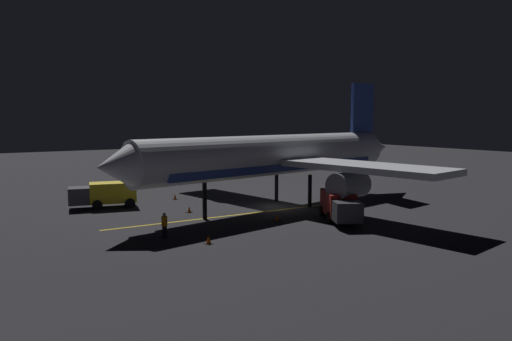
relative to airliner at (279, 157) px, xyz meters
The scene contains 10 objects.
ground_plane 4.74m from the airliner, 98.97° to the left, with size 180.00×180.00×0.20m, color #242428.
apron_guide_stripe 6.62m from the airliner, 105.60° to the left, with size 0.24×23.98×0.01m, color gold.
airliner is the anchor object (origin of this frame).
baggage_truck 16.20m from the airliner, 58.82° to the left, with size 3.46×6.16×2.28m.
catering_truck 8.55m from the airliner, behind, with size 6.03×4.59×2.27m.
ground_crew_worker 14.92m from the airliner, 111.62° to the left, with size 0.40×0.40×1.74m.
traffic_cone_near_left 7.60m from the airliner, 142.92° to the left, with size 0.50×0.50×0.55m.
traffic_cone_near_right 14.98m from the airliner, 125.60° to the left, with size 0.50×0.50×0.55m.
traffic_cone_under_wing 11.77m from the airliner, 36.51° to the left, with size 0.50×0.50×0.55m.
traffic_cone_far 9.48m from the airliner, 77.27° to the left, with size 0.50×0.50×0.55m.
Camera 1 is at (-35.42, 25.12, 8.11)m, focal length 33.69 mm.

